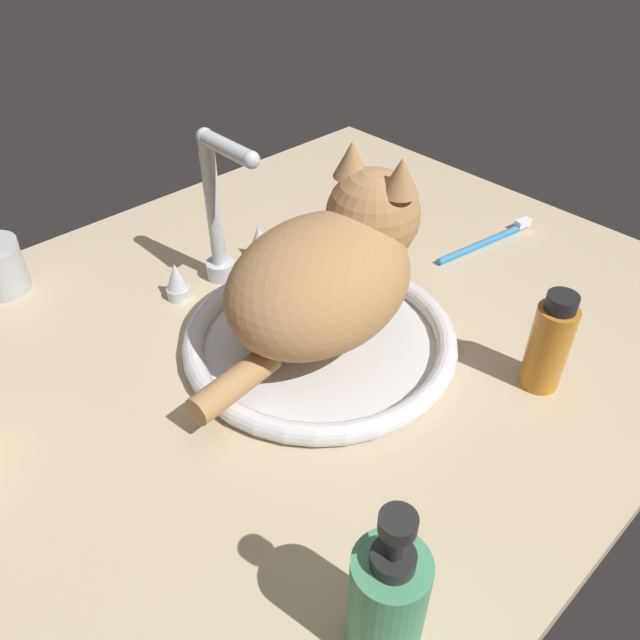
{
  "coord_description": "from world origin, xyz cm",
  "views": [
    {
      "loc": [
        -40.49,
        -46.18,
        53.29
      ],
      "look_at": [
        -1.18,
        -4.56,
        7.0
      ],
      "focal_mm": 34.86,
      "sensor_mm": 36.0,
      "label": 1
    }
  ],
  "objects_px": {
    "cat": "(333,268)",
    "amber_bottle": "(549,344)",
    "sink_basin": "(320,338)",
    "soap_pump_bottle": "(387,601)",
    "faucet": "(219,226)",
    "toothbrush": "(487,241)"
  },
  "relations": [
    {
      "from": "amber_bottle",
      "to": "toothbrush",
      "type": "height_order",
      "value": "amber_bottle"
    },
    {
      "from": "faucet",
      "to": "toothbrush",
      "type": "xyz_separation_m",
      "value": [
        0.34,
        -0.2,
        -0.08
      ]
    },
    {
      "from": "sink_basin",
      "to": "faucet",
      "type": "xyz_separation_m",
      "value": [
        0.0,
        0.19,
        0.08
      ]
    },
    {
      "from": "sink_basin",
      "to": "soap_pump_bottle",
      "type": "height_order",
      "value": "soap_pump_bottle"
    },
    {
      "from": "cat",
      "to": "amber_bottle",
      "type": "relative_size",
      "value": 2.86
    },
    {
      "from": "faucet",
      "to": "amber_bottle",
      "type": "height_order",
      "value": "faucet"
    },
    {
      "from": "cat",
      "to": "soap_pump_bottle",
      "type": "xyz_separation_m",
      "value": [
        -0.23,
        -0.29,
        -0.04
      ]
    },
    {
      "from": "soap_pump_bottle",
      "to": "toothbrush",
      "type": "height_order",
      "value": "soap_pump_bottle"
    },
    {
      "from": "sink_basin",
      "to": "faucet",
      "type": "distance_m",
      "value": 0.21
    },
    {
      "from": "sink_basin",
      "to": "toothbrush",
      "type": "height_order",
      "value": "sink_basin"
    },
    {
      "from": "faucet",
      "to": "toothbrush",
      "type": "height_order",
      "value": "faucet"
    },
    {
      "from": "sink_basin",
      "to": "toothbrush",
      "type": "xyz_separation_m",
      "value": [
        0.34,
        -0.0,
        -0.0
      ]
    },
    {
      "from": "soap_pump_bottle",
      "to": "amber_bottle",
      "type": "bearing_deg",
      "value": 11.64
    },
    {
      "from": "sink_basin",
      "to": "faucet",
      "type": "height_order",
      "value": "faucet"
    },
    {
      "from": "faucet",
      "to": "sink_basin",
      "type": "bearing_deg",
      "value": -90.0
    },
    {
      "from": "sink_basin",
      "to": "amber_bottle",
      "type": "bearing_deg",
      "value": -57.72
    },
    {
      "from": "cat",
      "to": "amber_bottle",
      "type": "distance_m",
      "value": 0.25
    },
    {
      "from": "toothbrush",
      "to": "faucet",
      "type": "bearing_deg",
      "value": 150.19
    },
    {
      "from": "cat",
      "to": "amber_bottle",
      "type": "bearing_deg",
      "value": -62.45
    },
    {
      "from": "faucet",
      "to": "cat",
      "type": "xyz_separation_m",
      "value": [
        0.02,
        -0.19,
        0.02
      ]
    },
    {
      "from": "cat",
      "to": "faucet",
      "type": "bearing_deg",
      "value": 96.77
    },
    {
      "from": "soap_pump_bottle",
      "to": "toothbrush",
      "type": "xyz_separation_m",
      "value": [
        0.55,
        0.28,
        -0.05
      ]
    }
  ]
}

